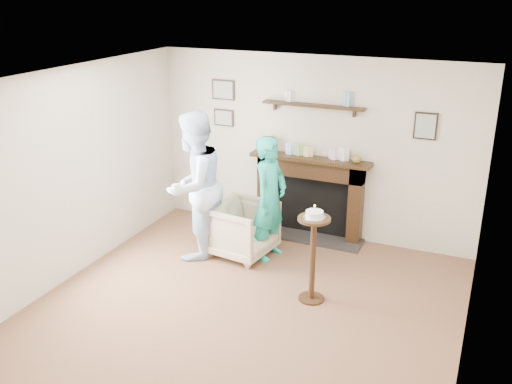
% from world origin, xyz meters
% --- Properties ---
extents(ground, '(5.00, 5.00, 0.00)m').
position_xyz_m(ground, '(0.00, 0.00, 0.00)').
color(ground, brown).
rests_on(ground, ground).
extents(room_shell, '(4.54, 5.02, 2.52)m').
position_xyz_m(room_shell, '(-0.00, 0.69, 1.62)').
color(room_shell, beige).
rests_on(room_shell, ground).
extents(armchair, '(0.89, 0.87, 0.72)m').
position_xyz_m(armchair, '(-0.60, 1.46, 0.00)').
color(armchair, tan).
rests_on(armchair, ground).
extents(man, '(0.84, 1.01, 1.91)m').
position_xyz_m(man, '(-1.15, 1.21, 0.00)').
color(man, silver).
rests_on(man, ground).
extents(woman, '(0.46, 0.63, 1.60)m').
position_xyz_m(woman, '(-0.25, 1.56, 0.00)').
color(woman, '#21B6BB').
rests_on(woman, ground).
extents(pedestal_table, '(0.36, 0.36, 1.15)m').
position_xyz_m(pedestal_table, '(0.60, 0.73, 0.71)').
color(pedestal_table, black).
rests_on(pedestal_table, ground).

